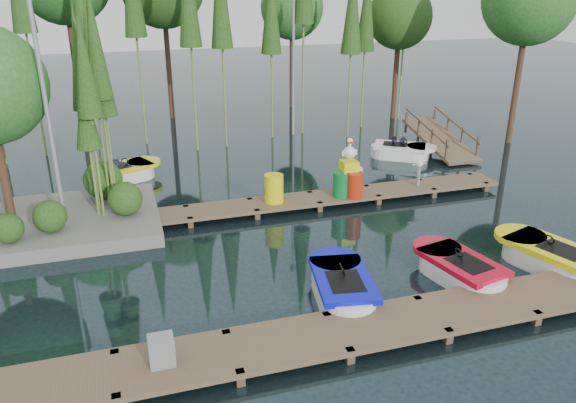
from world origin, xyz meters
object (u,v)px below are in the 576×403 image
object	(u,v)px
boat_blue	(342,287)
boat_red	(459,270)
yellow_barrel	(274,188)
island	(21,122)
utility_cabinet	(162,351)
drum_cluster	(350,179)
boat_yellow_far	(123,173)

from	to	relation	value
boat_blue	boat_red	bearing A→B (deg)	8.58
yellow_barrel	island	bearing A→B (deg)	173.52
boat_blue	utility_cabinet	world-z (taller)	utility_cabinet
yellow_barrel	drum_cluster	size ratio (longest dim) A/B	0.47
boat_blue	drum_cluster	distance (m)	5.82
drum_cluster	boat_red	bearing A→B (deg)	-83.12
island	yellow_barrel	size ratio (longest dim) A/B	7.58
island	boat_red	bearing A→B (deg)	-31.90
boat_red	yellow_barrel	bearing A→B (deg)	107.76
island	boat_blue	distance (m)	9.83
boat_yellow_far	utility_cabinet	xyz separation A→B (m)	(0.32, -11.31, 0.30)
boat_blue	boat_yellow_far	bearing A→B (deg)	124.78
island	boat_blue	size ratio (longest dim) A/B	2.31
utility_cabinet	drum_cluster	bearing A→B (deg)	46.06
island	boat_yellow_far	size ratio (longest dim) A/B	2.30
boat_red	drum_cluster	size ratio (longest dim) A/B	1.51
utility_cabinet	yellow_barrel	bearing A→B (deg)	59.54
utility_cabinet	drum_cluster	distance (m)	9.52
boat_blue	yellow_barrel	size ratio (longest dim) A/B	3.28
boat_yellow_far	utility_cabinet	size ratio (longest dim) A/B	5.20
island	utility_cabinet	world-z (taller)	island
island	boat_yellow_far	xyz separation A→B (m)	(2.53, 3.52, -2.90)
boat_yellow_far	utility_cabinet	distance (m)	11.32
boat_blue	boat_yellow_far	xyz separation A→B (m)	(-4.51, 9.73, 0.02)
island	boat_red	world-z (taller)	island
utility_cabinet	island	bearing A→B (deg)	110.05
island	boat_red	xyz separation A→B (m)	(10.09, -6.28, -2.92)
boat_yellow_far	island	bearing A→B (deg)	-130.13
boat_blue	boat_red	xyz separation A→B (m)	(3.05, -0.07, -0.01)
utility_cabinet	yellow_barrel	world-z (taller)	yellow_barrel
drum_cluster	utility_cabinet	bearing A→B (deg)	-133.94
utility_cabinet	boat_blue	bearing A→B (deg)	20.63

